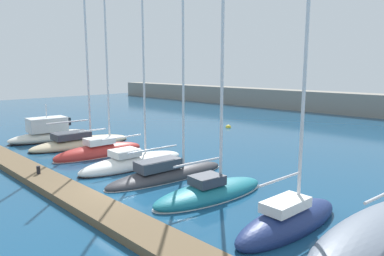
% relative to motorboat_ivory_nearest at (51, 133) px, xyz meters
% --- Properties ---
extents(ground_plane, '(120.00, 120.00, 0.00)m').
position_rel_motorboat_ivory_nearest_xyz_m(ground_plane, '(15.69, -3.09, -0.61)').
color(ground_plane, navy).
extents(dock_pier, '(36.68, 1.71, 0.36)m').
position_rel_motorboat_ivory_nearest_xyz_m(dock_pier, '(15.69, -5.18, -0.43)').
color(dock_pier, brown).
rests_on(dock_pier, ground_plane).
extents(motorboat_ivory_nearest, '(2.81, 7.31, 3.33)m').
position_rel_motorboat_ivory_nearest_xyz_m(motorboat_ivory_nearest, '(0.00, 0.00, 0.00)').
color(motorboat_ivory_nearest, silver).
rests_on(motorboat_ivory_nearest, ground_plane).
extents(sailboat_sand_second, '(3.03, 8.40, 17.14)m').
position_rel_motorboat_ivory_nearest_xyz_m(sailboat_sand_second, '(3.81, 0.77, -0.26)').
color(sailboat_sand_second, beige).
rests_on(sailboat_sand_second, ground_plane).
extents(sailboat_red_third, '(2.32, 6.86, 12.38)m').
position_rel_motorboat_ivory_nearest_xyz_m(sailboat_red_third, '(7.71, 0.21, -0.30)').
color(sailboat_red_third, '#B72D28').
rests_on(sailboat_red_third, ground_plane).
extents(sailboat_white_fourth, '(2.44, 7.56, 14.23)m').
position_rel_motorboat_ivory_nearest_xyz_m(sailboat_white_fourth, '(11.81, 0.20, -0.33)').
color(sailboat_white_fourth, white).
rests_on(sailboat_white_fourth, ground_plane).
extents(sailboat_charcoal_fifth, '(2.76, 8.00, 16.02)m').
position_rel_motorboat_ivory_nearest_xyz_m(sailboat_charcoal_fifth, '(15.09, 0.21, -0.32)').
color(sailboat_charcoal_fifth, '#2D2D33').
rests_on(sailboat_charcoal_fifth, ground_plane).
extents(sailboat_teal_sixth, '(2.91, 6.70, 14.19)m').
position_rel_motorboat_ivory_nearest_xyz_m(sailboat_teal_sixth, '(18.91, -0.29, -0.27)').
color(sailboat_teal_sixth, '#19707F').
rests_on(sailboat_teal_sixth, ground_plane).
extents(sailboat_navy_seventh, '(2.08, 6.14, 13.86)m').
position_rel_motorboat_ivory_nearest_xyz_m(sailboat_navy_seventh, '(23.39, -0.62, -0.25)').
color(sailboat_navy_seventh, navy).
rests_on(sailboat_navy_seventh, ground_plane).
extents(mooring_buoy_yellow, '(0.59, 0.59, 0.59)m').
position_rel_motorboat_ivory_nearest_xyz_m(mooring_buoy_yellow, '(6.44, 16.04, -0.61)').
color(mooring_buoy_yellow, yellow).
rests_on(mooring_buoy_yellow, ground_plane).
extents(dock_bollard, '(0.20, 0.20, 0.44)m').
position_rel_motorboat_ivory_nearest_xyz_m(dock_bollard, '(10.44, -5.18, -0.03)').
color(dock_bollard, black).
rests_on(dock_bollard, dock_pier).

